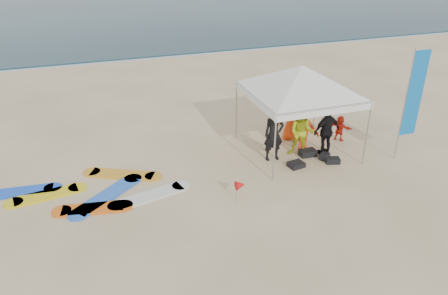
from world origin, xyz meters
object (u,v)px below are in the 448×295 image
marker_pennant (240,185)px  surfboard_spread (90,193)px  person_orange_a (304,127)px  feather_flag (414,95)px  person_seated (340,128)px  person_black_a (274,134)px  person_yellow (302,133)px  person_orange_b (291,118)px  person_black_b (327,131)px  canopy_tent (302,66)px

marker_pennant → surfboard_spread: 4.46m
person_orange_a → feather_flag: size_ratio=0.43×
surfboard_spread → person_seated: bearing=5.2°
person_black_a → marker_pennant: (-1.94, -2.00, -0.43)m
person_black_a → person_yellow: bearing=0.5°
person_yellow → person_seated: bearing=54.6°
person_orange_b → surfboard_spread: person_orange_b is taller
person_black_b → person_yellow: bearing=-15.9°
canopy_tent → surfboard_spread: 7.71m
canopy_tent → person_yellow: bearing=-97.2°
person_orange_b → person_black_b: bearing=113.6°
person_seated → canopy_tent: bearing=62.5°
person_orange_a → marker_pennant: size_ratio=2.54×
person_orange_b → feather_flag: size_ratio=0.43×
surfboard_spread → person_black_b: bearing=0.2°
person_orange_a → canopy_tent: size_ratio=0.35×
person_seated → canopy_tent: 3.20m
person_orange_a → canopy_tent: (-0.30, -0.04, 2.24)m
person_seated → marker_pennant: bearing=83.5°
person_yellow → marker_pennant: 3.54m
canopy_tent → surfboard_spread: (-7.07, -0.60, -3.01)m
person_seated → surfboard_spread: 9.02m
feather_flag → marker_pennant: 6.44m
person_black_b → feather_flag: 2.94m
canopy_tent → person_seated: bearing=6.7°
person_black_a → canopy_tent: (1.06, 0.35, 2.12)m
person_black_b → marker_pennant: bearing=19.2°
person_yellow → person_orange_b: bearing=114.8°
feather_flag → marker_pennant: size_ratio=5.97×
person_black_b → person_seated: bearing=-149.2°
person_black_b → person_orange_b: person_black_b is taller
person_seated → surfboard_spread: size_ratio=0.16×
person_seated → person_orange_a: bearing=62.3°
person_orange_b → canopy_tent: size_ratio=0.35×
person_black_a → person_seated: person_black_a is taller
canopy_tent → person_orange_a: bearing=7.5°
person_black_b → marker_pennant: person_black_b is taller
surfboard_spread → canopy_tent: bearing=4.8°
person_orange_a → person_orange_b: (-0.08, 0.89, 0.01)m
person_yellow → feather_flag: (3.22, -1.27, 1.38)m
person_yellow → person_seated: 2.09m
person_orange_b → marker_pennant: size_ratio=2.56×
person_black_a → marker_pennant: 2.82m
person_yellow → person_orange_b: (0.28, 1.34, -0.05)m
person_black_a → person_orange_a: person_black_a is taller
person_yellow → person_black_b: 0.89m
person_yellow → person_black_b: person_black_b is taller
person_black_b → person_orange_b: size_ratio=1.06×
person_black_a → surfboard_spread: size_ratio=0.32×
person_black_b → marker_pennant: size_ratio=2.72×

